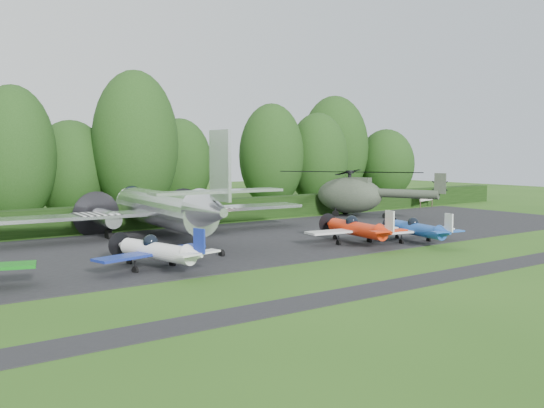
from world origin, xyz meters
TOP-DOWN VIEW (x-y plane):
  - ground at (0.00, 0.00)m, footprint 160.00×160.00m
  - apron at (0.00, 10.00)m, footprint 70.00×18.00m
  - taxiway_verge at (0.00, -6.00)m, footprint 70.00×2.00m
  - hedgerow at (0.00, 21.00)m, footprint 90.00×1.60m
  - transport_plane at (-1.87, 14.35)m, footprint 24.42×18.72m
  - light_plane_white at (-7.35, 3.84)m, footprint 6.67×7.01m
  - light_plane_orange at (7.28, 4.09)m, footprint 6.92×7.27m
  - light_plane_blue at (10.99, 2.03)m, footprint 6.23×6.55m
  - helicopter at (18.97, 17.24)m, footprint 13.73×16.07m
  - sign_board at (32.28, 19.11)m, footprint 3.07×0.12m
  - tree_0 at (-8.64, 29.04)m, footprint 6.94×6.94m
  - tree_1 at (-2.87, 32.13)m, footprint 7.25×7.25m
  - tree_2 at (2.07, 28.56)m, footprint 8.01×8.01m
  - tree_3 at (9.54, 34.19)m, footprint 6.99×6.99m
  - tree_5 at (37.83, 30.61)m, footprint 7.42×7.42m
  - tree_8 at (24.65, 28.88)m, footprint 7.08×7.08m
  - tree_10 at (18.47, 29.44)m, footprint 7.23×7.23m
  - tree_11 at (30.94, 33.03)m, footprint 8.64×8.64m

SIDE VIEW (x-z plane):
  - ground at x=0.00m, z-range 0.00..0.00m
  - hedgerow at x=0.00m, z-range -1.00..1.00m
  - taxiway_verge at x=0.00m, z-range 0.00..0.00m
  - apron at x=0.00m, z-range 0.00..0.01m
  - light_plane_blue at x=10.99m, z-range -0.20..2.19m
  - light_plane_white at x=-7.35m, z-range -0.21..2.35m
  - light_plane_orange at x=7.28m, z-range -0.22..2.44m
  - sign_board at x=32.28m, z-range 0.30..2.03m
  - transport_plane at x=-1.87m, z-range -1.73..6.09m
  - helicopter at x=18.97m, z-range 0.16..4.59m
  - tree_5 at x=37.83m, z-range -0.01..9.13m
  - tree_1 at x=-2.87m, z-range -0.01..9.19m
  - tree_3 at x=9.54m, z-range -0.01..9.83m
  - tree_8 at x=24.65m, z-range -0.01..10.68m
  - tree_10 at x=18.47m, z-range -0.01..11.52m
  - tree_0 at x=-8.64m, z-range -0.01..11.85m
  - tree_11 at x=30.94m, z-range -0.01..13.27m
  - tree_2 at x=2.07m, z-range -0.01..13.82m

